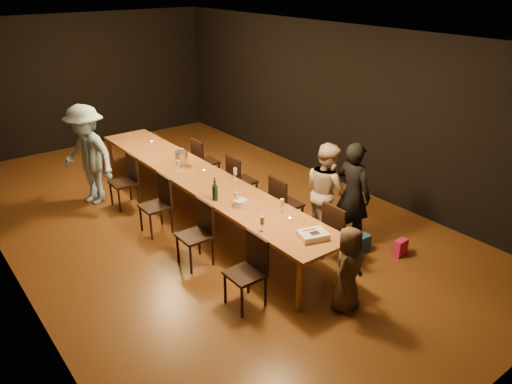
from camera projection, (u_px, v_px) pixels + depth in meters
ground at (202, 217)px, 8.51m from camera, size 10.00×10.00×0.00m
room_shell at (196, 97)px, 7.66m from camera, size 6.04×10.04×3.02m
table at (200, 179)px, 8.22m from camera, size 0.90×6.00×0.75m
chair_right_0 at (342, 232)px, 7.05m from camera, size 0.42×0.42×0.93m
chair_right_1 at (287, 203)px, 7.92m from camera, size 0.42×0.42×0.93m
chair_right_2 at (242, 180)px, 8.79m from camera, size 0.42×0.42×0.93m
chair_right_3 at (206, 161)px, 9.66m from camera, size 0.42×0.42×0.93m
chair_left_0 at (245, 273)px, 6.11m from camera, size 0.42×0.42×0.93m
chair_left_1 at (194, 235)px, 6.98m from camera, size 0.42×0.42×0.93m
chair_left_2 at (155, 206)px, 7.85m from camera, size 0.42×0.42×0.93m
chair_left_3 at (123, 182)px, 8.72m from camera, size 0.42×0.42×0.93m
woman_birthday at (353, 194)px, 7.42m from camera, size 0.46×0.63×1.62m
woman_tan at (327, 192)px, 7.59m from camera, size 0.74×0.86×1.55m
man_blue at (88, 155)px, 8.71m from camera, size 1.02×1.32×1.79m
child at (348, 269)px, 6.03m from camera, size 0.63×0.51×1.11m
gift_bag_red at (400, 248)px, 7.33m from camera, size 0.22×0.13×0.25m
gift_bag_blue at (363, 243)px, 7.43m from camera, size 0.21×0.14×0.27m
birthday_cake at (313, 235)px, 6.32m from camera, size 0.42×0.37×0.08m
plate_stack at (241, 203)px, 7.14m from camera, size 0.22×0.22×0.11m
champagne_bottle at (215, 189)px, 7.30m from camera, size 0.11×0.11×0.36m
ice_bucket at (181, 158)px, 8.65m from camera, size 0.24×0.24×0.24m
wineglass_0 at (262, 224)px, 6.47m from camera, size 0.06×0.06×0.21m
wineglass_1 at (282, 206)px, 6.95m from camera, size 0.06×0.06×0.21m
wineglass_2 at (237, 199)px, 7.16m from camera, size 0.06×0.06×0.21m
wineglass_3 at (235, 174)px, 8.03m from camera, size 0.06×0.06×0.21m
wineglass_4 at (178, 166)px, 8.35m from camera, size 0.06×0.06×0.21m
wineglass_5 at (182, 154)px, 8.89m from camera, size 0.06×0.06×0.21m
tealight_near at (290, 219)px, 6.78m from camera, size 0.05×0.05×0.03m
tealight_mid at (204, 171)px, 8.38m from camera, size 0.05×0.05×0.03m
tealight_far at (152, 142)px, 9.77m from camera, size 0.05×0.05×0.03m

